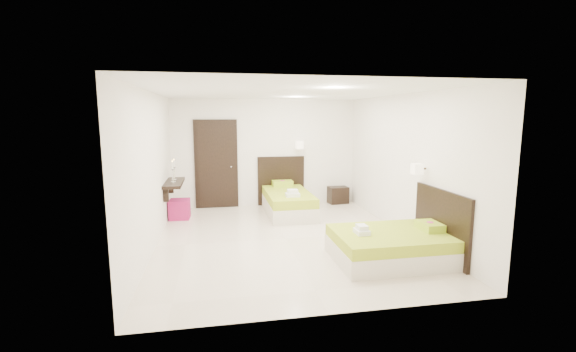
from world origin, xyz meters
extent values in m
plane|color=beige|center=(0.00, 0.00, 0.00)|extent=(5.50, 5.50, 0.00)
cube|color=beige|center=(0.38, 1.78, 0.15)|extent=(0.97, 1.94, 0.31)
cube|color=#8AA41A|center=(0.38, 1.78, 0.41)|extent=(0.96, 1.92, 0.19)
cube|color=black|center=(0.38, 2.72, 0.61)|extent=(1.16, 0.05, 1.21)
cube|color=#A4C123|center=(0.38, 2.51, 0.57)|extent=(0.48, 0.33, 0.14)
cylinder|color=#D53280|center=(0.38, 2.51, 0.64)|extent=(0.12, 0.12, 0.00)
cube|color=white|center=(0.38, 1.25, 0.54)|extent=(0.29, 0.21, 0.08)
cube|color=white|center=(0.38, 1.25, 0.62)|extent=(0.22, 0.16, 0.08)
cube|color=beige|center=(0.81, 2.57, 1.50)|extent=(0.17, 0.17, 0.19)
cylinder|color=#2D2116|center=(0.81, 2.65, 1.50)|extent=(0.03, 0.16, 0.03)
cube|color=beige|center=(1.39, -1.33, 0.14)|extent=(1.72, 1.29, 0.27)
cube|color=#8AA41A|center=(1.39, -1.33, 0.36)|extent=(1.70, 1.27, 0.17)
cube|color=black|center=(2.22, -1.33, 0.54)|extent=(0.05, 1.46, 1.07)
cube|color=#A4C123|center=(2.04, -1.33, 0.51)|extent=(0.29, 0.43, 0.12)
cylinder|color=#D53280|center=(2.04, -1.33, 0.57)|extent=(0.10, 0.10, 0.00)
cube|color=white|center=(0.92, -1.33, 0.48)|extent=(0.19, 0.26, 0.07)
cube|color=white|center=(0.92, -1.33, 0.55)|extent=(0.14, 0.19, 0.07)
cube|color=beige|center=(2.07, -0.79, 1.33)|extent=(0.15, 0.15, 0.17)
cylinder|color=#2D2116|center=(2.15, -0.79, 1.33)|extent=(0.16, 0.03, 0.03)
cube|color=black|center=(1.82, 2.64, 0.21)|extent=(0.51, 0.47, 0.42)
cube|color=#95134E|center=(-2.00, 1.79, 0.21)|extent=(0.44, 0.44, 0.42)
cube|color=black|center=(-1.20, 2.71, 1.05)|extent=(1.02, 0.06, 2.14)
cube|color=black|center=(-1.20, 2.67, 1.05)|extent=(0.88, 0.04, 2.06)
cylinder|color=silver|center=(-0.85, 2.64, 1.00)|extent=(0.03, 0.10, 0.03)
cube|color=black|center=(-2.08, 1.60, 0.82)|extent=(0.35, 1.20, 0.06)
cube|color=black|center=(-2.19, 1.15, 0.67)|extent=(0.10, 0.04, 0.30)
cube|color=black|center=(-2.19, 2.05, 0.67)|extent=(0.10, 0.04, 0.30)
cylinder|color=silver|center=(-2.08, 1.45, 0.86)|extent=(0.10, 0.10, 0.02)
cylinder|color=silver|center=(-2.08, 1.45, 0.98)|extent=(0.02, 0.02, 0.22)
cone|color=silver|center=(-2.08, 1.45, 1.11)|extent=(0.07, 0.07, 0.04)
cylinder|color=white|center=(-2.08, 1.45, 1.20)|extent=(0.02, 0.02, 0.15)
sphere|color=#FFB23F|center=(-2.08, 1.45, 1.29)|extent=(0.02, 0.02, 0.02)
cylinder|color=silver|center=(-2.08, 1.75, 0.86)|extent=(0.10, 0.10, 0.02)
cylinder|color=silver|center=(-2.08, 1.75, 0.98)|extent=(0.02, 0.02, 0.22)
cone|color=silver|center=(-2.08, 1.75, 1.11)|extent=(0.07, 0.07, 0.04)
cylinder|color=white|center=(-2.08, 1.75, 1.20)|extent=(0.02, 0.02, 0.15)
sphere|color=#FFB23F|center=(-2.08, 1.75, 1.29)|extent=(0.02, 0.02, 0.02)
camera|label=1|loc=(-1.19, -6.60, 2.19)|focal=24.00mm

